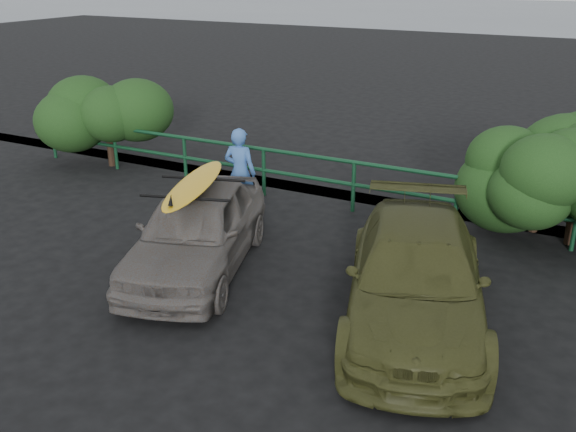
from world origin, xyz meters
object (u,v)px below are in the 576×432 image
object	(u,v)px
sedan	(197,230)
surfboard	(194,184)
olive_vehicle	(416,277)
man	(240,173)
guardrail	(307,179)

from	to	relation	value
sedan	surfboard	xyz separation A→B (m)	(0.00, 0.00, 0.75)
olive_vehicle	man	xyz separation A→B (m)	(-4.12, 2.23, 0.22)
guardrail	surfboard	distance (m)	3.61
guardrail	man	world-z (taller)	man
surfboard	guardrail	bearing A→B (deg)	69.04
sedan	surfboard	world-z (taller)	surfboard
olive_vehicle	sedan	bearing A→B (deg)	163.91
man	surfboard	bearing A→B (deg)	98.51
sedan	surfboard	distance (m)	0.75
olive_vehicle	man	bearing A→B (deg)	134.37
guardrail	sedan	distance (m)	3.50
man	guardrail	bearing A→B (deg)	-131.13
guardrail	man	xyz separation A→B (m)	(-0.83, -1.20, 0.34)
olive_vehicle	man	distance (m)	4.69
sedan	man	size ratio (longest dim) A/B	2.28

